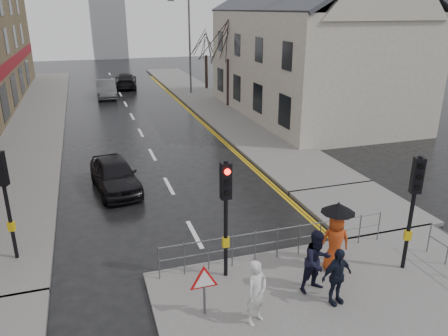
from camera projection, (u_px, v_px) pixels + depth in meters
ground at (221, 284)px, 12.08m from camera, size 120.00×120.00×0.00m
left_pavement at (36, 116)px, 30.75m from camera, size 4.00×44.00×0.14m
right_pavement at (205, 100)px, 36.28m from camera, size 4.00×40.00×0.14m
pavement_bridge_right at (360, 207)px, 16.61m from camera, size 4.00×4.20×0.14m
building_right_cream at (309, 46)px, 29.98m from camera, size 9.00×16.40×10.10m
traffic_signal_near_left at (226, 200)px, 11.47m from camera, size 0.28×0.27×3.40m
traffic_signal_near_right at (414, 194)px, 11.84m from camera, size 0.34×0.33×3.40m
traffic_signal_far_left at (4, 186)px, 12.34m from camera, size 0.34×0.33×3.40m
guard_railing_front at (278, 236)px, 12.88m from camera, size 7.14×0.04×1.00m
warning_sign at (204, 282)px, 10.42m from camera, size 0.80×0.07×1.35m
street_lamp at (188, 39)px, 37.17m from camera, size 1.83×0.25×8.00m
tree_near at (228, 38)px, 32.14m from camera, size 2.40×2.40×6.58m
tree_far at (206, 41)px, 39.68m from camera, size 2.40×2.40×5.64m
pedestrian_a at (257, 292)px, 10.18m from camera, size 0.71×0.62×1.64m
pedestrian_b at (317, 261)px, 11.34m from camera, size 0.95×0.80×1.74m
pedestrian_with_umbrella at (336, 234)px, 12.20m from camera, size 0.96×0.96×2.06m
pedestrian_d at (337, 276)px, 10.87m from camera, size 0.95×0.51×1.54m
car_parked at (115, 174)px, 18.17m from camera, size 2.13×4.22×1.38m
car_mid at (106, 89)px, 37.21m from camera, size 1.69×4.54×1.48m
car_far at (126, 81)px, 41.77m from camera, size 2.52×5.05×1.41m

